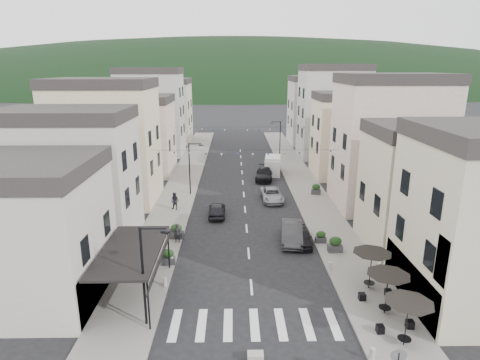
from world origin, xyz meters
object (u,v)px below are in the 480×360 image
object	(u,v)px
delivery_van	(273,165)
pedestrian_b	(175,201)
parked_car_a	(301,236)
parked_car_e	(217,209)
pedestrian_a	(177,233)
parked_car_d	(264,174)
parked_car_c	(272,195)
parked_car_b	(292,233)

from	to	relation	value
delivery_van	pedestrian_b	xyz separation A→B (m)	(-11.29, -14.71, -0.20)
parked_car_a	delivery_van	distance (m)	22.83
parked_car_a	parked_car_e	bearing A→B (deg)	140.81
pedestrian_a	parked_car_e	bearing A→B (deg)	68.64
parked_car_d	parked_car_a	bearing A→B (deg)	-78.71
pedestrian_a	parked_car_c	bearing A→B (deg)	55.34
parked_car_b	parked_car_d	bearing A→B (deg)	99.58
parked_car_b	pedestrian_a	xyz separation A→B (m)	(-9.48, -0.29, 0.12)
delivery_van	pedestrian_b	world-z (taller)	delivery_van
parked_car_a	pedestrian_a	bearing A→B (deg)	-178.20
parked_car_b	parked_car_d	size ratio (longest dim) A/B	0.93
parked_car_a	parked_car_d	xyz separation A→B (m)	(-1.58, 19.63, 0.07)
parked_car_b	parked_car_e	bearing A→B (deg)	144.12
parked_car_a	pedestrian_b	bearing A→B (deg)	147.84
parked_car_d	delivery_van	distance (m)	3.51
parked_car_a	parked_car_d	world-z (taller)	parked_car_d
parked_car_d	delivery_van	bearing A→B (deg)	73.16
parked_car_c	parked_car_e	world-z (taller)	parked_car_e
pedestrian_a	pedestrian_b	world-z (taller)	pedestrian_b
delivery_van	parked_car_e	bearing A→B (deg)	-106.42
parked_car_b	parked_car_d	xyz separation A→B (m)	(-0.88, 19.11, -0.04)
parked_car_c	parked_car_d	distance (m)	8.47
parked_car_b	delivery_van	world-z (taller)	delivery_van
parked_car_e	delivery_van	xyz separation A→B (m)	(6.99, 16.30, 0.53)
delivery_van	pedestrian_a	xyz separation A→B (m)	(-9.99, -22.59, -0.30)
parked_car_e	pedestrian_a	size ratio (longest dim) A/B	2.51
delivery_van	pedestrian_a	distance (m)	24.70
parked_car_a	pedestrian_b	xyz separation A→B (m)	(-11.47, 8.11, 0.33)
parked_car_a	delivery_van	size ratio (longest dim) A/B	0.74
parked_car_b	parked_car_a	bearing A→B (deg)	-29.80
parked_car_e	pedestrian_b	world-z (taller)	pedestrian_b
parked_car_c	parked_car_d	size ratio (longest dim) A/B	0.92
parked_car_a	parked_car_b	size ratio (longest dim) A/B	0.83
parked_car_b	delivery_van	bearing A→B (deg)	95.64
parked_car_d	delivery_van	size ratio (longest dim) A/B	0.97
parked_car_b	pedestrian_a	world-z (taller)	pedestrian_a
parked_car_b	pedestrian_b	size ratio (longest dim) A/B	2.70
delivery_van	parked_car_c	bearing A→B (deg)	-89.09
parked_car_a	pedestrian_a	distance (m)	10.18
parked_car_e	pedestrian_a	world-z (taller)	pedestrian_a
parked_car_d	pedestrian_b	world-z (taller)	pedestrian_b
parked_car_c	delivery_van	bearing A→B (deg)	81.02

